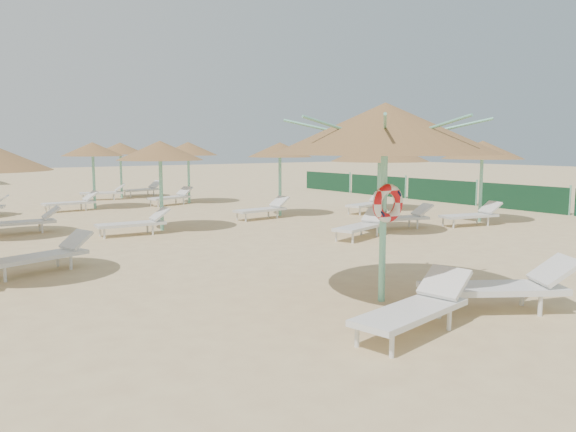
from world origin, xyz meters
TOP-DOWN VIEW (x-y plane):
  - ground at (0.00, 0.00)m, footprint 120.00×120.00m
  - main_palapa at (0.37, -0.11)m, footprint 3.58×3.58m
  - lounger_main_a at (-0.39, -1.53)m, footprint 2.21×1.02m
  - lounger_main_b at (1.47, -1.59)m, footprint 2.34×1.81m
  - palapa_field at (1.28, 11.23)m, footprint 21.26×17.80m
  - windbreak_fence at (14.00, 9.96)m, footprint 0.08×19.84m

SIDE VIEW (x-z plane):
  - ground at x=0.00m, z-range 0.00..0.00m
  - lounger_main_a at x=-0.39m, z-range -0.02..0.76m
  - lounger_main_b at x=1.47m, z-range -0.02..0.83m
  - windbreak_fence at x=14.00m, z-range -0.05..1.05m
  - palapa_field at x=1.28m, z-range 0.93..3.65m
  - main_palapa at x=0.37m, z-range 1.19..4.40m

